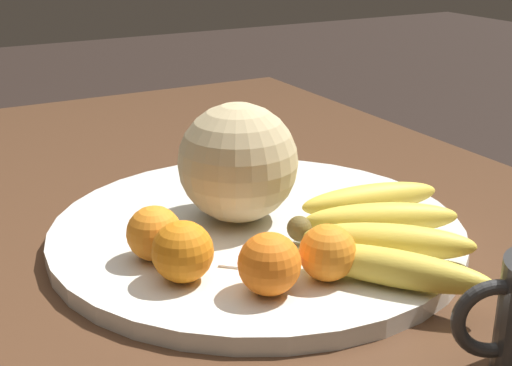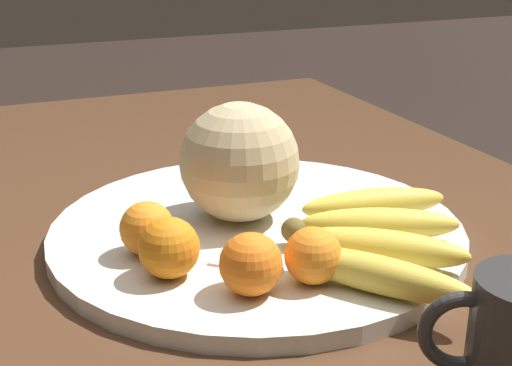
# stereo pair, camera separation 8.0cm
# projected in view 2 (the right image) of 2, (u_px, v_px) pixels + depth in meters

# --- Properties ---
(kitchen_table) EXTENTS (1.54, 0.95, 0.74)m
(kitchen_table) POSITION_uv_depth(u_px,v_px,m) (243.00, 310.00, 0.85)
(kitchen_table) COLOR #4C301E
(kitchen_table) RESTS_ON ground_plane
(fruit_bowl) EXTENTS (0.47, 0.47, 0.02)m
(fruit_bowl) POSITION_uv_depth(u_px,v_px,m) (256.00, 230.00, 0.83)
(fruit_bowl) COLOR silver
(fruit_bowl) RESTS_ON kitchen_table
(melon) EXTENTS (0.14, 0.14, 0.14)m
(melon) POSITION_uv_depth(u_px,v_px,m) (240.00, 162.00, 0.81)
(melon) COLOR tan
(melon) RESTS_ON fruit_bowl
(banana_bunch) EXTENTS (0.27, 0.25, 0.04)m
(banana_bunch) POSITION_uv_depth(u_px,v_px,m) (376.00, 236.00, 0.74)
(banana_bunch) COLOR brown
(banana_bunch) RESTS_ON fruit_bowl
(orange_front_left) EXTENTS (0.06, 0.06, 0.06)m
(orange_front_left) POSITION_uv_depth(u_px,v_px,m) (251.00, 264.00, 0.66)
(orange_front_left) COLOR orange
(orange_front_left) RESTS_ON fruit_bowl
(orange_front_right) EXTENTS (0.06, 0.06, 0.06)m
(orange_front_right) POSITION_uv_depth(u_px,v_px,m) (147.00, 229.00, 0.74)
(orange_front_right) COLOR orange
(orange_front_right) RESTS_ON fruit_bowl
(orange_mid_center) EXTENTS (0.06, 0.06, 0.06)m
(orange_mid_center) POSITION_uv_depth(u_px,v_px,m) (169.00, 248.00, 0.69)
(orange_mid_center) COLOR orange
(orange_mid_center) RESTS_ON fruit_bowl
(orange_back_left) EXTENTS (0.06, 0.06, 0.06)m
(orange_back_left) POSITION_uv_depth(u_px,v_px,m) (313.00, 256.00, 0.68)
(orange_back_left) COLOR orange
(orange_back_left) RESTS_ON fruit_bowl
(produce_tag) EXTENTS (0.07, 0.08, 0.00)m
(produce_tag) POSITION_uv_depth(u_px,v_px,m) (248.00, 263.00, 0.72)
(produce_tag) COLOR white
(produce_tag) RESTS_ON fruit_bowl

